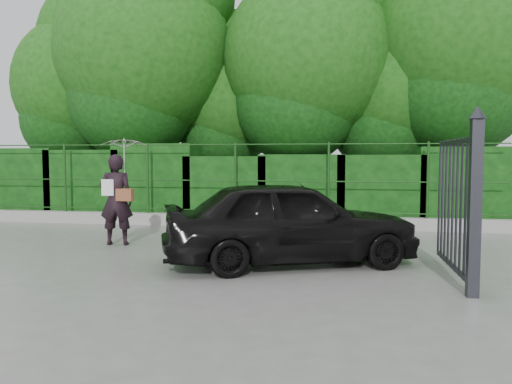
# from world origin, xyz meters

# --- Properties ---
(ground) EXTENTS (80.00, 80.00, 0.00)m
(ground) POSITION_xyz_m (0.00, 0.00, 0.00)
(ground) COLOR gray
(kerb) EXTENTS (14.00, 0.25, 0.30)m
(kerb) POSITION_xyz_m (0.00, 4.50, 0.15)
(kerb) COLOR #9E9E99
(kerb) RESTS_ON ground
(fence) EXTENTS (14.13, 0.06, 1.80)m
(fence) POSITION_xyz_m (0.22, 4.50, 1.20)
(fence) COLOR #184114
(fence) RESTS_ON kerb
(hedge) EXTENTS (14.20, 1.20, 2.10)m
(hedge) POSITION_xyz_m (-0.08, 5.50, 0.96)
(hedge) COLOR black
(hedge) RESTS_ON ground
(trees) EXTENTS (17.10, 6.15, 8.08)m
(trees) POSITION_xyz_m (1.14, 7.74, 4.62)
(trees) COLOR black
(trees) RESTS_ON ground
(gate) EXTENTS (0.22, 2.33, 2.36)m
(gate) POSITION_xyz_m (4.60, -0.72, 1.19)
(gate) COLOR #26262D
(gate) RESTS_ON ground
(woman) EXTENTS (0.95, 0.90, 2.12)m
(woman) POSITION_xyz_m (-1.30, 1.59, 1.36)
(woman) COLOR black
(woman) RESTS_ON ground
(car) EXTENTS (4.40, 3.03, 1.39)m
(car) POSITION_xyz_m (2.17, 0.34, 0.70)
(car) COLOR black
(car) RESTS_ON ground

